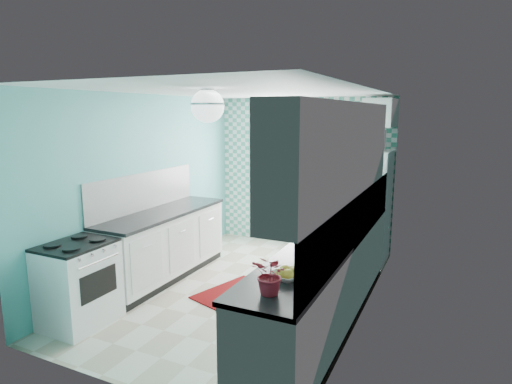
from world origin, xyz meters
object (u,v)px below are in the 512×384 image
at_px(fridge, 363,206).
at_px(potted_plant, 271,275).
at_px(ceiling_light, 208,106).
at_px(fruit_bowl, 287,276).
at_px(sink, 348,223).
at_px(microwave, 366,140).
at_px(stove, 79,283).

distance_m(fridge, potted_plant, 3.74).
height_order(ceiling_light, fruit_bowl, ceiling_light).
relative_size(ceiling_light, potted_plant, 1.14).
distance_m(ceiling_light, fridge, 3.20).
bearing_deg(fruit_bowl, fridge, 91.51).
height_order(ceiling_light, fridge, ceiling_light).
distance_m(sink, fruit_bowl, 2.02).
bearing_deg(microwave, fridge, 52.88).
height_order(stove, microwave, microwave).
bearing_deg(ceiling_light, sink, 45.52).
xyz_separation_m(stove, potted_plant, (2.40, -0.37, 0.63)).
xyz_separation_m(sink, potted_plant, (-0.00, -2.34, 0.16)).
bearing_deg(fridge, fruit_bowl, -87.68).
relative_size(stove, microwave, 1.66).
height_order(ceiling_light, microwave, ceiling_light).
height_order(sink, microwave, microwave).
bearing_deg(microwave, ceiling_light, 66.06).
bearing_deg(ceiling_light, microwave, 67.02).
bearing_deg(potted_plant, fruit_bowl, 90.00).
xyz_separation_m(stove, microwave, (2.31, 3.36, 1.39)).
distance_m(stove, microwave, 4.30).
height_order(sink, potted_plant, sink).
bearing_deg(stove, fridge, 54.00).
bearing_deg(sink, fruit_bowl, -89.22).
distance_m(ceiling_light, potted_plant, 2.05).
height_order(fridge, stove, fridge).
xyz_separation_m(fruit_bowl, potted_plant, (0.00, -0.32, 0.12)).
xyz_separation_m(stove, fruit_bowl, (2.40, -0.06, 0.51)).
height_order(fruit_bowl, potted_plant, potted_plant).
distance_m(fridge, sink, 1.40).
relative_size(ceiling_light, stove, 0.40).
relative_size(fridge, potted_plant, 5.56).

